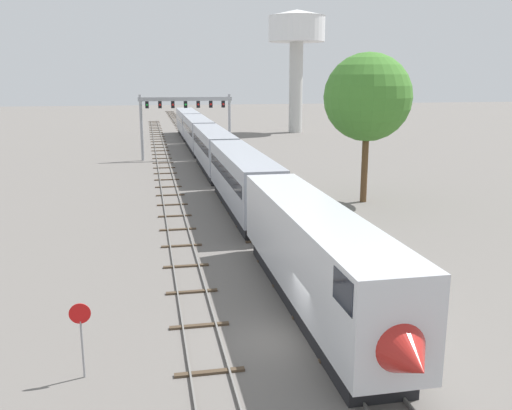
{
  "coord_description": "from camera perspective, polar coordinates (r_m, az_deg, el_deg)",
  "views": [
    {
      "loc": [
        -5.41,
        -20.48,
        10.67
      ],
      "look_at": [
        1.0,
        12.0,
        3.0
      ],
      "focal_mm": 38.93,
      "sensor_mm": 36.0,
      "label": 1
    }
  ],
  "objects": [
    {
      "name": "passenger_train",
      "position": [
        63.8,
        -4.43,
        5.75
      ],
      "size": [
        3.04,
        97.62,
        4.8
      ],
      "color": "silver",
      "rests_on": "ground"
    },
    {
      "name": "track_main",
      "position": [
        81.51,
        -5.88,
        5.5
      ],
      "size": [
        2.6,
        200.0,
        0.16
      ],
      "color": "slate",
      "rests_on": "ground"
    },
    {
      "name": "stop_sign",
      "position": [
        21.19,
        -17.54,
        -12.13
      ],
      "size": [
        0.76,
        0.08,
        2.88
      ],
      "color": "gray",
      "rests_on": "ground"
    },
    {
      "name": "signal_gantry",
      "position": [
        73.7,
        -7.23,
        9.51
      ],
      "size": [
        12.1,
        0.49,
        8.46
      ],
      "color": "#999BA0",
      "rests_on": "ground"
    },
    {
      "name": "ground_plane",
      "position": [
        23.71,
        3.34,
        -13.72
      ],
      "size": [
        400.0,
        400.0,
        0.0
      ],
      "primitive_type": "plane",
      "color": "slate"
    },
    {
      "name": "trackside_tree_left",
      "position": [
        48.31,
        11.4,
        10.78
      ],
      "size": [
        7.4,
        7.4,
        12.7
      ],
      "color": "brown",
      "rests_on": "ground"
    },
    {
      "name": "track_near",
      "position": [
        61.43,
        -9.23,
        2.93
      ],
      "size": [
        2.6,
        160.0,
        0.16
      ],
      "color": "slate",
      "rests_on": "ground"
    },
    {
      "name": "water_tower",
      "position": [
        110.25,
        4.2,
        17.03
      ],
      "size": [
        10.91,
        10.91,
        23.01
      ],
      "color": "beige",
      "rests_on": "ground"
    }
  ]
}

